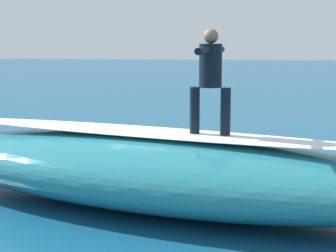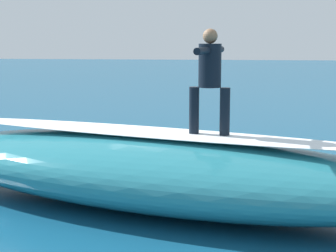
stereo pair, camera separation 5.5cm
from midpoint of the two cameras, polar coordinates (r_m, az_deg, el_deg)
ground_plane at (r=11.81m, az=-0.19°, el=-4.95°), size 120.00×120.00×0.00m
wave_crest at (r=9.49m, az=-1.70°, el=-4.59°), size 9.82×5.49×1.24m
wave_foam_lip at (r=9.36m, az=-1.72°, el=-0.65°), size 7.92×3.29×0.08m
surfboard_riding at (r=8.98m, az=4.14°, el=-1.10°), size 2.27×0.93×0.08m
surfer_riding at (r=8.86m, az=4.22°, el=5.42°), size 0.66×1.59×1.69m
surfboard_paddling at (r=13.40m, az=-3.01°, el=-3.09°), size 0.80×2.46×0.07m
surfer_paddling at (r=13.49m, az=-2.87°, el=-2.30°), size 0.45×1.65×0.30m
foam_patch_near at (r=14.39m, az=7.64°, el=-2.23°), size 1.18×1.17×0.11m
foam_patch_mid at (r=14.03m, az=-4.66°, el=-2.39°), size 1.12×1.14×0.15m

